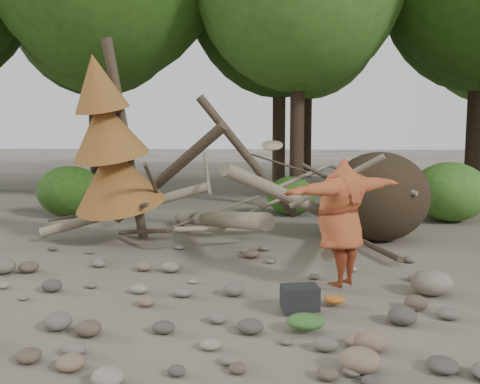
{
  "coord_description": "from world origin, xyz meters",
  "views": [
    {
      "loc": [
        0.24,
        -7.54,
        2.46
      ],
      "look_at": [
        -0.31,
        1.5,
        1.4
      ],
      "focal_mm": 40.0,
      "sensor_mm": 36.0,
      "label": 1
    }
  ],
  "objects": [
    {
      "name": "ground",
      "position": [
        0.0,
        0.0,
        0.0
      ],
      "size": [
        120.0,
        120.0,
        0.0
      ],
      "primitive_type": "plane",
      "color": "#514C44",
      "rests_on": "ground"
    },
    {
      "name": "deadfall_pile",
      "position": [
        2.02,
        4.24,
        0.95
      ],
      "size": [
        8.55,
        5.24,
        3.3
      ],
      "color": "#332619",
      "rests_on": "ground"
    },
    {
      "name": "dead_conifer",
      "position": [
        -3.12,
        3.37,
        2.11
      ],
      "size": [
        2.06,
        2.16,
        4.35
      ],
      "color": "#4C3F30",
      "rests_on": "ground"
    },
    {
      "name": "bush_left",
      "position": [
        -5.5,
        7.2,
        0.72
      ],
      "size": [
        1.8,
        1.8,
        1.44
      ],
      "primitive_type": "ellipsoid",
      "color": "#285115",
      "rests_on": "ground"
    },
    {
      "name": "bush_mid",
      "position": [
        0.8,
        7.8,
        0.56
      ],
      "size": [
        1.4,
        1.4,
        1.12
      ],
      "primitive_type": "ellipsoid",
      "color": "#35661D",
      "rests_on": "ground"
    },
    {
      "name": "bush_right",
      "position": [
        5.0,
        7.0,
        0.8
      ],
      "size": [
        2.0,
        2.0,
        1.6
      ],
      "primitive_type": "ellipsoid",
      "color": "#417925",
      "rests_on": "ground"
    },
    {
      "name": "frisbee_thrower",
      "position": [
        1.29,
        0.56,
        1.06
      ],
      "size": [
        2.37,
        2.03,
        2.24
      ],
      "color": "#9F4423",
      "rests_on": "ground"
    },
    {
      "name": "backpack",
      "position": [
        0.62,
        -0.56,
        0.16
      ],
      "size": [
        0.54,
        0.41,
        0.32
      ],
      "primitive_type": "cube",
      "rotation": [
        0.0,
        0.0,
        0.2
      ],
      "color": "black",
      "rests_on": "ground"
    },
    {
      "name": "cloth_green",
      "position": [
        0.66,
        -1.24,
        0.09
      ],
      "size": [
        0.48,
        0.4,
        0.18
      ],
      "primitive_type": "ellipsoid",
      "color": "#305C25",
      "rests_on": "ground"
    },
    {
      "name": "cloth_orange",
      "position": [
        1.12,
        -0.26,
        0.06
      ],
      "size": [
        0.31,
        0.25,
        0.11
      ],
      "primitive_type": "ellipsoid",
      "color": "#A1561B",
      "rests_on": "ground"
    },
    {
      "name": "boulder_front_right",
      "position": [
        1.14,
        -2.28,
        0.13
      ],
      "size": [
        0.43,
        0.39,
        0.26
      ],
      "primitive_type": "ellipsoid",
      "color": "#7C634D",
      "rests_on": "ground"
    },
    {
      "name": "boulder_mid_right",
      "position": [
        2.63,
        0.38,
        0.19
      ],
      "size": [
        0.62,
        0.56,
        0.37
      ],
      "primitive_type": "ellipsoid",
      "color": "gray",
      "rests_on": "ground"
    },
    {
      "name": "boulder_mid_left",
      "position": [
        -4.37,
        1.13,
        0.14
      ],
      "size": [
        0.46,
        0.41,
        0.28
      ],
      "primitive_type": "ellipsoid",
      "color": "#635D54",
      "rests_on": "ground"
    }
  ]
}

